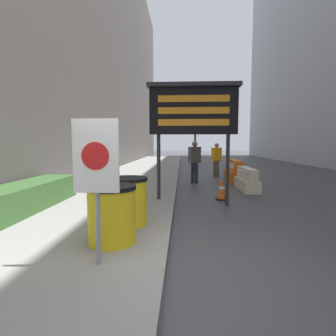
{
  "coord_description": "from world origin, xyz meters",
  "views": [
    {
      "loc": [
        0.2,
        -3.19,
        1.64
      ],
      "look_at": [
        -0.17,
        3.63,
        1.01
      ],
      "focal_mm": 28.0,
      "sensor_mm": 36.0,
      "label": 1
    }
  ],
  "objects_px": {
    "pedestrian_worker": "(195,158)",
    "pedestrian_passerby": "(216,157)",
    "warning_sign": "(96,167)",
    "jersey_barrier_orange_far": "(234,172)",
    "message_board": "(193,111)",
    "traffic_cone_near": "(222,190)",
    "jersey_barrier_cream": "(247,180)",
    "barrel_drum_middle": "(128,201)",
    "barrel_drum_foreground": "(112,214)",
    "traffic_light_near_curb": "(195,128)"
  },
  "relations": [
    {
      "from": "pedestrian_passerby",
      "to": "jersey_barrier_cream",
      "type": "bearing_deg",
      "value": -107.4
    },
    {
      "from": "warning_sign",
      "to": "message_board",
      "type": "height_order",
      "value": "message_board"
    },
    {
      "from": "barrel_drum_foreground",
      "to": "barrel_drum_middle",
      "type": "distance_m",
      "value": 0.93
    },
    {
      "from": "warning_sign",
      "to": "pedestrian_passerby",
      "type": "bearing_deg",
      "value": 74.65
    },
    {
      "from": "barrel_drum_middle",
      "to": "traffic_cone_near",
      "type": "relative_size",
      "value": 1.44
    },
    {
      "from": "traffic_cone_near",
      "to": "traffic_light_near_curb",
      "type": "distance_m",
      "value": 8.06
    },
    {
      "from": "jersey_barrier_orange_far",
      "to": "traffic_cone_near",
      "type": "distance_m",
      "value": 4.15
    },
    {
      "from": "jersey_barrier_orange_far",
      "to": "traffic_light_near_curb",
      "type": "height_order",
      "value": "traffic_light_near_curb"
    },
    {
      "from": "barrel_drum_foreground",
      "to": "jersey_barrier_orange_far",
      "type": "xyz_separation_m",
      "value": [
        3.37,
        7.85,
        -0.17
      ]
    },
    {
      "from": "jersey_barrier_cream",
      "to": "traffic_cone_near",
      "type": "distance_m",
      "value": 2.07
    },
    {
      "from": "message_board",
      "to": "pedestrian_passerby",
      "type": "height_order",
      "value": "message_board"
    },
    {
      "from": "traffic_light_near_curb",
      "to": "pedestrian_worker",
      "type": "bearing_deg",
      "value": -93.07
    },
    {
      "from": "pedestrian_worker",
      "to": "traffic_light_near_curb",
      "type": "bearing_deg",
      "value": -125.85
    },
    {
      "from": "barrel_drum_foreground",
      "to": "jersey_barrier_cream",
      "type": "xyz_separation_m",
      "value": [
        3.37,
        5.59,
        -0.24
      ]
    },
    {
      "from": "traffic_cone_near",
      "to": "traffic_light_near_curb",
      "type": "relative_size",
      "value": 0.18
    },
    {
      "from": "pedestrian_worker",
      "to": "warning_sign",
      "type": "bearing_deg",
      "value": 46.0
    },
    {
      "from": "warning_sign",
      "to": "jersey_barrier_orange_far",
      "type": "height_order",
      "value": "warning_sign"
    },
    {
      "from": "jersey_barrier_cream",
      "to": "traffic_cone_near",
      "type": "relative_size",
      "value": 2.96
    },
    {
      "from": "pedestrian_passerby",
      "to": "warning_sign",
      "type": "bearing_deg",
      "value": -132.47
    },
    {
      "from": "pedestrian_passerby",
      "to": "barrel_drum_foreground",
      "type": "bearing_deg",
      "value": -133.73
    },
    {
      "from": "barrel_drum_foreground",
      "to": "traffic_cone_near",
      "type": "height_order",
      "value": "barrel_drum_foreground"
    },
    {
      "from": "message_board",
      "to": "traffic_cone_near",
      "type": "height_order",
      "value": "message_board"
    },
    {
      "from": "warning_sign",
      "to": "pedestrian_worker",
      "type": "height_order",
      "value": "warning_sign"
    },
    {
      "from": "jersey_barrier_orange_far",
      "to": "traffic_cone_near",
      "type": "relative_size",
      "value": 3.23
    },
    {
      "from": "barrel_drum_middle",
      "to": "jersey_barrier_cream",
      "type": "relative_size",
      "value": 0.49
    },
    {
      "from": "jersey_barrier_orange_far",
      "to": "pedestrian_worker",
      "type": "bearing_deg",
      "value": -157.4
    },
    {
      "from": "warning_sign",
      "to": "message_board",
      "type": "bearing_deg",
      "value": 71.22
    },
    {
      "from": "jersey_barrier_cream",
      "to": "pedestrian_passerby",
      "type": "bearing_deg",
      "value": 99.71
    },
    {
      "from": "warning_sign",
      "to": "jersey_barrier_orange_far",
      "type": "bearing_deg",
      "value": 68.67
    },
    {
      "from": "traffic_light_near_curb",
      "to": "traffic_cone_near",
      "type": "bearing_deg",
      "value": -86.86
    },
    {
      "from": "traffic_cone_near",
      "to": "barrel_drum_middle",
      "type": "bearing_deg",
      "value": -126.74
    },
    {
      "from": "barrel_drum_foreground",
      "to": "traffic_light_near_curb",
      "type": "relative_size",
      "value": 0.25
    },
    {
      "from": "message_board",
      "to": "warning_sign",
      "type": "bearing_deg",
      "value": -108.78
    },
    {
      "from": "message_board",
      "to": "traffic_cone_near",
      "type": "distance_m",
      "value": 2.47
    },
    {
      "from": "barrel_drum_middle",
      "to": "jersey_barrier_orange_far",
      "type": "bearing_deg",
      "value": 64.39
    },
    {
      "from": "traffic_cone_near",
      "to": "barrel_drum_foreground",
      "type": "bearing_deg",
      "value": -120.09
    },
    {
      "from": "barrel_drum_middle",
      "to": "pedestrian_passerby",
      "type": "distance_m",
      "value": 8.72
    },
    {
      "from": "warning_sign",
      "to": "traffic_light_near_curb",
      "type": "distance_m",
      "value": 12.5
    },
    {
      "from": "barrel_drum_middle",
      "to": "warning_sign",
      "type": "bearing_deg",
      "value": -91.09
    },
    {
      "from": "warning_sign",
      "to": "pedestrian_worker",
      "type": "distance_m",
      "value": 7.98
    },
    {
      "from": "barrel_drum_middle",
      "to": "jersey_barrier_orange_far",
      "type": "distance_m",
      "value": 7.67
    },
    {
      "from": "pedestrian_worker",
      "to": "pedestrian_passerby",
      "type": "distance_m",
      "value": 2.41
    },
    {
      "from": "jersey_barrier_orange_far",
      "to": "traffic_cone_near",
      "type": "bearing_deg",
      "value": -105.81
    },
    {
      "from": "traffic_cone_near",
      "to": "pedestrian_worker",
      "type": "bearing_deg",
      "value": 101.61
    },
    {
      "from": "traffic_light_near_curb",
      "to": "pedestrian_worker",
      "type": "xyz_separation_m",
      "value": [
        -0.24,
        -4.49,
        -1.51
      ]
    },
    {
      "from": "warning_sign",
      "to": "traffic_cone_near",
      "type": "bearing_deg",
      "value": 64.18
    },
    {
      "from": "barrel_drum_middle",
      "to": "traffic_cone_near",
      "type": "distance_m",
      "value": 3.67
    },
    {
      "from": "message_board",
      "to": "pedestrian_passerby",
      "type": "relative_size",
      "value": 1.91
    },
    {
      "from": "jersey_barrier_cream",
      "to": "jersey_barrier_orange_far",
      "type": "bearing_deg",
      "value": 90.0
    },
    {
      "from": "pedestrian_worker",
      "to": "jersey_barrier_cream",
      "type": "bearing_deg",
      "value": 107.15
    }
  ]
}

